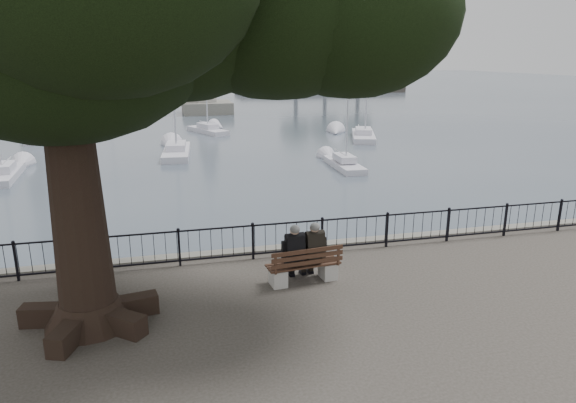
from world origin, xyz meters
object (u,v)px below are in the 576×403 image
object	(u,v)px
person_left	(293,255)
lion_monument	(206,95)
bench	(304,269)
person_right	(312,253)

from	to	relation	value
person_left	lion_monument	world-z (taller)	lion_monument
bench	person_right	distance (m)	0.46
bench	lion_monument	size ratio (longest dim) A/B	0.23
bench	lion_monument	xyz separation A→B (m)	(2.03, 49.24, 0.71)
bench	person_right	size ratio (longest dim) A/B	1.23
lion_monument	person_right	bearing A→B (deg)	-92.08
bench	person_right	xyz separation A→B (m)	(0.24, 0.13, 0.37)
person_left	person_right	xyz separation A→B (m)	(0.52, 0.05, 0.00)
bench	person_right	world-z (taller)	person_right
person_left	bench	bearing A→B (deg)	-15.72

